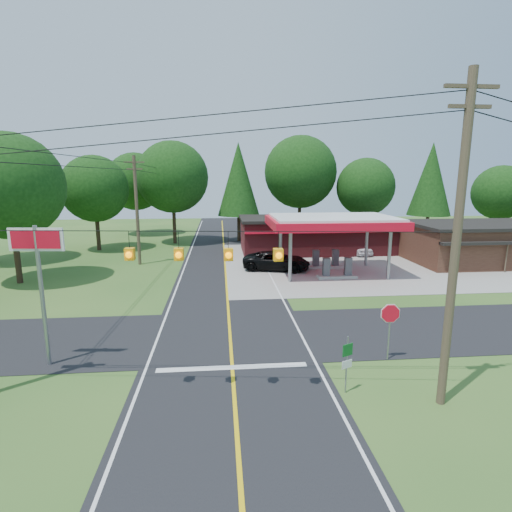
{
  "coord_description": "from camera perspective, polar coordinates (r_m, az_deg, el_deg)",
  "views": [
    {
      "loc": [
        -0.43,
        -19.59,
        8.13
      ],
      "look_at": [
        2.0,
        7.0,
        2.8
      ],
      "focal_mm": 28.0,
      "sensor_mm": 36.0,
      "label": 1
    }
  ],
  "objects": [
    {
      "name": "ground",
      "position": [
        21.21,
        -3.74,
        -11.27
      ],
      "size": [
        120.0,
        120.0,
        0.0
      ],
      "primitive_type": "plane",
      "color": "#2C571F",
      "rests_on": "ground"
    },
    {
      "name": "main_highway",
      "position": [
        21.21,
        -3.74,
        -11.25
      ],
      "size": [
        8.0,
        120.0,
        0.02
      ],
      "primitive_type": "cube",
      "color": "black",
      "rests_on": "ground"
    },
    {
      "name": "cross_road",
      "position": [
        21.21,
        -3.74,
        -11.23
      ],
      "size": [
        70.0,
        7.0,
        0.02
      ],
      "primitive_type": "cube",
      "color": "black",
      "rests_on": "ground"
    },
    {
      "name": "lane_center_yellow",
      "position": [
        21.2,
        -3.74,
        -11.21
      ],
      "size": [
        0.15,
        110.0,
        0.0
      ],
      "primitive_type": "cube",
      "color": "yellow",
      "rests_on": "main_highway"
    },
    {
      "name": "gas_canopy",
      "position": [
        34.14,
        10.88,
        4.59
      ],
      "size": [
        10.6,
        7.4,
        4.88
      ],
      "color": "gray",
      "rests_on": "ground"
    },
    {
      "name": "convenience_store",
      "position": [
        44.27,
        8.47,
        3.1
      ],
      "size": [
        16.4,
        7.55,
        3.8
      ],
      "color": "maroon",
      "rests_on": "ground"
    },
    {
      "name": "utility_pole_near_right",
      "position": [
        15.03,
        26.69,
        1.77
      ],
      "size": [
        1.8,
        0.3,
        11.5
      ],
      "color": "#473828",
      "rests_on": "ground"
    },
    {
      "name": "utility_pole_far_left",
      "position": [
        38.46,
        -16.67,
        6.45
      ],
      "size": [
        1.8,
        0.3,
        10.0
      ],
      "color": "#473828",
      "rests_on": "ground"
    },
    {
      "name": "utility_pole_north",
      "position": [
        55.03,
        -11.64,
        7.54
      ],
      "size": [
        0.3,
        0.3,
        9.5
      ],
      "color": "#473828",
      "rests_on": "ground"
    },
    {
      "name": "overhead_beacons",
      "position": [
        13.73,
        -7.57,
        3.16
      ],
      "size": [
        17.04,
        2.04,
        1.03
      ],
      "color": "black",
      "rests_on": "ground"
    },
    {
      "name": "treeline_backdrop",
      "position": [
        43.62,
        -3.64,
        10.43
      ],
      "size": [
        70.27,
        51.59,
        13.3
      ],
      "color": "#332316",
      "rests_on": "ground"
    },
    {
      "name": "suv_car",
      "position": [
        35.21,
        2.94,
        -0.72
      ],
      "size": [
        7.15,
        7.15,
        1.63
      ],
      "primitive_type": "imported",
      "rotation": [
        0.0,
        0.0,
        1.32
      ],
      "color": "black",
      "rests_on": "ground"
    },
    {
      "name": "sedan_car",
      "position": [
        43.81,
        14.52,
        1.2
      ],
      "size": [
        4.42,
        4.42,
        1.45
      ],
      "primitive_type": "imported",
      "rotation": [
        0.0,
        0.0,
        0.04
      ],
      "color": "white",
      "rests_on": "ground"
    },
    {
      "name": "big_stop_sign",
      "position": [
        18.97,
        -28.63,
        -1.1
      ],
      "size": [
        2.29,
        0.33,
        6.16
      ],
      "color": "gray",
      "rests_on": "ground"
    },
    {
      "name": "octagonal_stop_sign",
      "position": [
        18.78,
        18.61,
        -8.38
      ],
      "size": [
        0.92,
        0.1,
        2.66
      ],
      "color": "gray",
      "rests_on": "ground"
    },
    {
      "name": "route_sign_post",
      "position": [
        15.86,
        12.88,
        -14.23
      ],
      "size": [
        0.44,
        0.22,
        2.3
      ],
      "color": "gray",
      "rests_on": "ground"
    }
  ]
}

